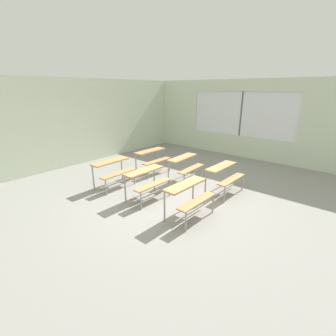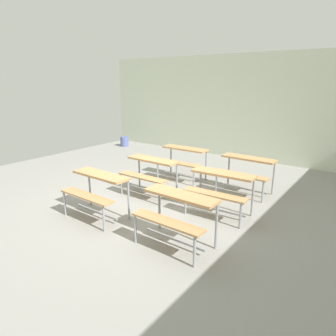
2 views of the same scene
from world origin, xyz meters
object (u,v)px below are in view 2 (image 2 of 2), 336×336
desk_bench_r0c0 (96,186)px  desk_bench_r1c0 (149,169)px  desk_bench_r2c0 (182,156)px  trash_bin (124,141)px  desk_bench_r1c1 (220,184)px  desk_bench_r2c1 (246,167)px  desk_bench_r0c1 (176,208)px

desk_bench_r0c0 → desk_bench_r1c0: (0.06, 1.32, 0.00)m
desk_bench_r2c0 → trash_bin: 4.23m
desk_bench_r0c0 → trash_bin: bearing=130.6°
desk_bench_r2c0 → desk_bench_r1c1: bearing=-39.2°
desk_bench_r2c0 → trash_bin: bearing=152.2°
desk_bench_r1c0 → desk_bench_r2c1: (1.51, 1.27, 0.00)m
desk_bench_r1c0 → desk_bench_r2c0: bearing=93.1°
desk_bench_r1c0 → desk_bench_r2c1: same height
desk_bench_r0c1 → desk_bench_r1c1: 1.28m
desk_bench_r0c1 → desk_bench_r2c0: 3.03m
desk_bench_r1c0 → trash_bin: (-3.81, 3.18, -0.39)m
desk_bench_r0c0 → desk_bench_r2c1: 3.03m
desk_bench_r2c0 → desk_bench_r2c1: size_ratio=1.00×
desk_bench_r0c0 → desk_bench_r0c1: size_ratio=1.00×
desk_bench_r0c0 → desk_bench_r2c1: bearing=59.7°
desk_bench_r1c1 → desk_bench_r2c1: size_ratio=1.01×
desk_bench_r0c0 → desk_bench_r2c0: (0.00, 2.59, 0.00)m
desk_bench_r2c0 → trash_bin: size_ratio=3.26×
desk_bench_r2c1 → trash_bin: (-5.32, 1.91, -0.39)m
desk_bench_r0c1 → desk_bench_r2c0: size_ratio=1.00×
desk_bench_r2c0 → trash_bin: (-3.75, 1.91, -0.39)m
desk_bench_r2c1 → trash_bin: size_ratio=3.28×
desk_bench_r0c1 → desk_bench_r0c0: bearing=-178.1°
desk_bench_r1c1 → desk_bench_r2c1: bearing=90.4°
desk_bench_r0c0 → desk_bench_r0c1: bearing=1.8°
desk_bench_r0c1 → desk_bench_r1c0: (-1.56, 1.29, 0.00)m
desk_bench_r1c0 → desk_bench_r2c0: (-0.06, 1.28, 0.00)m
desk_bench_r0c1 → desk_bench_r1c0: same height
desk_bench_r1c0 → trash_bin: bearing=140.7°
desk_bench_r0c0 → trash_bin: 5.87m
desk_bench_r0c1 → desk_bench_r1c1: bearing=90.1°
desk_bench_r0c1 → trash_bin: desk_bench_r0c1 is taller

